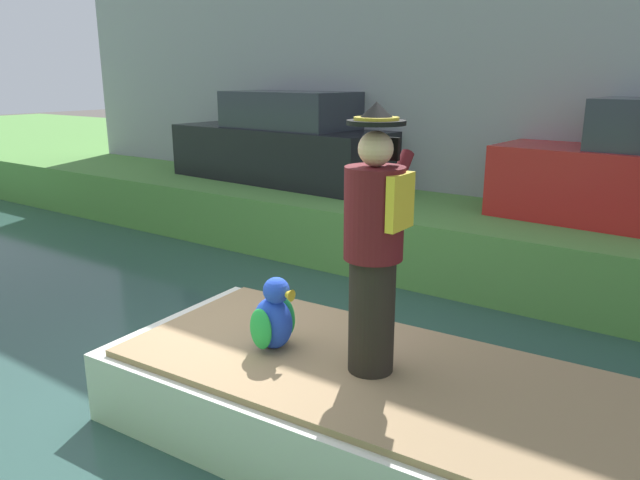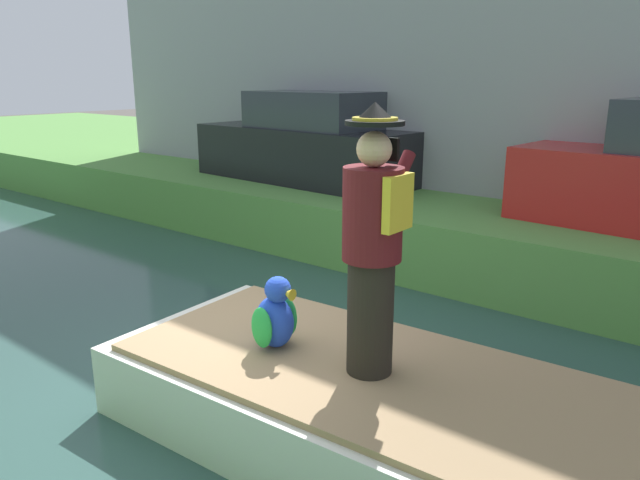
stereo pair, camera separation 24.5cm
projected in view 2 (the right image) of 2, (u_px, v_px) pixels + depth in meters
The scene contains 7 objects.
ground_plane at pixel (223, 388), 5.42m from camera, with size 80.00×80.00×0.00m, color #4C4742.
canal_water at pixel (223, 383), 5.41m from camera, with size 6.13×48.00×0.10m, color #2D4C47.
grass_bank_far at pixel (537, 200), 11.15m from camera, with size 9.47×48.00×0.96m, color #568E42.
boat at pixel (381, 411), 4.30m from camera, with size 2.04×4.30×0.61m.
person_pirate at pixel (373, 244), 4.00m from camera, with size 0.61×0.42×1.85m.
parrot_plush at pixel (275, 317), 4.55m from camera, with size 0.36×0.35×0.57m.
parked_car_dark at pixel (310, 143), 10.36m from camera, with size 1.93×4.09×1.50m.
Camera 2 is at (-3.25, -3.74, 2.72)m, focal length 33.80 mm.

